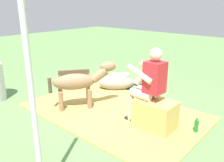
{
  "coord_description": "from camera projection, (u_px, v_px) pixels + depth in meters",
  "views": [
    {
      "loc": [
        -3.06,
        3.26,
        2.06
      ],
      "look_at": [
        -0.06,
        -0.15,
        0.55
      ],
      "focal_mm": 38.16,
      "sensor_mm": 36.0,
      "label": 1
    }
  ],
  "objects": [
    {
      "name": "pony_standing",
      "position": [
        79.0,
        81.0,
        4.68
      ],
      "size": [
        0.93,
        1.16,
        0.94
      ],
      "color": "#8C6B4C",
      "rests_on": "ground"
    },
    {
      "name": "hay_bale",
      "position": [
        155.0,
        115.0,
        4.02
      ],
      "size": [
        0.67,
        0.45,
        0.5
      ],
      "primitive_type": "cube",
      "color": "tan",
      "rests_on": "ground"
    },
    {
      "name": "person_seated",
      "position": [
        148.0,
        83.0,
        3.96
      ],
      "size": [
        0.68,
        0.45,
        1.38
      ],
      "color": "beige",
      "rests_on": "ground"
    },
    {
      "name": "hay_patch",
      "position": [
        113.0,
        111.0,
        4.7
      ],
      "size": [
        3.41,
        2.17,
        0.02
      ],
      "primitive_type": "cube",
      "color": "tan",
      "rests_on": "ground"
    },
    {
      "name": "ground_plane",
      "position": [
        105.0,
        107.0,
        4.89
      ],
      "size": [
        24.0,
        24.0,
        0.0
      ],
      "primitive_type": "plane",
      "color": "#608C4C"
    },
    {
      "name": "soda_bottle",
      "position": [
        196.0,
        125.0,
        3.9
      ],
      "size": [
        0.07,
        0.07,
        0.29
      ],
      "color": "#197233",
      "rests_on": "ground"
    },
    {
      "name": "pony_lying",
      "position": [
        120.0,
        82.0,
        5.85
      ],
      "size": [
        1.15,
        1.12,
        0.42
      ],
      "color": "gray",
      "rests_on": "ground"
    },
    {
      "name": "tent_pole_left",
      "position": [
        33.0,
        106.0,
        2.31
      ],
      "size": [
        0.06,
        0.06,
        2.2
      ],
      "primitive_type": "cylinder",
      "color": "silver",
      "rests_on": "ground"
    }
  ]
}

